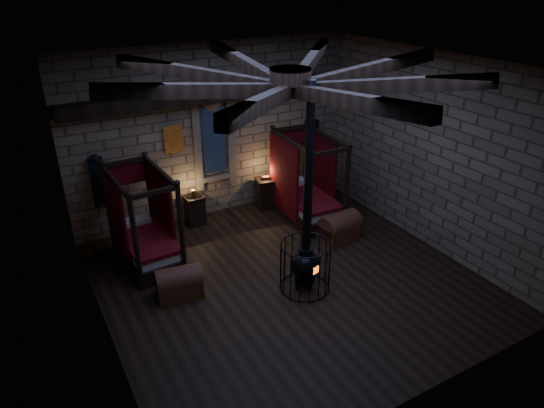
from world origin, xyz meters
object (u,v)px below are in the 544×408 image
bed_right (305,198)px  trunk_left (179,283)px  trunk_right (340,227)px  bed_left (145,239)px  stove (305,262)px

bed_right → trunk_left: 4.18m
bed_right → trunk_right: bearing=-83.0°
bed_left → stove: 3.49m
bed_left → trunk_left: bed_left is taller
trunk_left → stove: (2.20, -0.98, 0.34)m
trunk_right → stove: stove is taller
bed_right → stove: bearing=-119.3°
stove → trunk_left: bearing=139.8°
bed_left → bed_right: bed_right is taller
trunk_right → bed_left: bearing=154.8°
bed_right → stove: stove is taller
trunk_left → trunk_right: (3.94, 0.24, 0.02)m
bed_right → trunk_right: size_ratio=2.17×
bed_right → trunk_right: bed_right is taller
stove → trunk_right: bearing=19.0°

